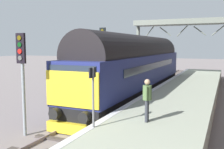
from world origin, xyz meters
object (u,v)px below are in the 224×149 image
at_px(signal_post_mid, 22,70).
at_px(waiting_passenger, 147,96).
at_px(diesel_locomotive, 137,65).
at_px(platform_number_sign, 93,88).
at_px(signal_post_far, 103,54).

bearing_deg(signal_post_mid, waiting_passenger, 10.21).
bearing_deg(diesel_locomotive, platform_number_sign, -79.98).
xyz_separation_m(signal_post_far, waiting_passenger, (5.22, -6.96, -1.34)).
height_order(diesel_locomotive, signal_post_far, signal_post_far).
bearing_deg(signal_post_far, signal_post_mid, -90.00).
height_order(platform_number_sign, waiting_passenger, platform_number_sign).
height_order(signal_post_mid, signal_post_far, signal_post_far).
bearing_deg(signal_post_mid, platform_number_sign, -8.18).
distance_m(diesel_locomotive, platform_number_sign, 10.57).
height_order(signal_post_far, waiting_passenger, signal_post_far).
relative_size(diesel_locomotive, signal_post_mid, 4.11).
distance_m(platform_number_sign, waiting_passenger, 2.18).
xyz_separation_m(diesel_locomotive, platform_number_sign, (1.84, -10.41, -0.07)).
relative_size(signal_post_mid, waiting_passenger, 2.70).
bearing_deg(waiting_passenger, diesel_locomotive, 12.93).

